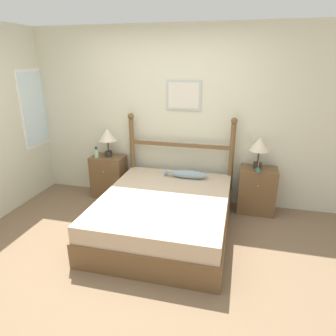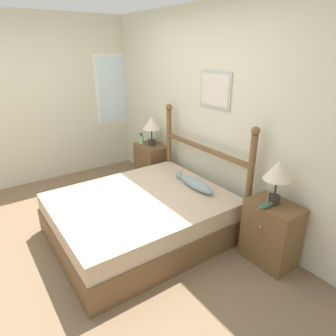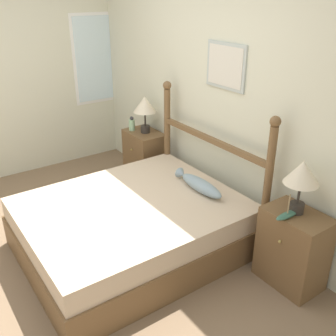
# 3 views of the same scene
# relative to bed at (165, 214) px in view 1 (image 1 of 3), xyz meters

# --- Properties ---
(ground_plane) EXTENTS (16.00, 16.00, 0.00)m
(ground_plane) POSITION_rel_bed_xyz_m (-0.20, -0.65, -0.25)
(ground_plane) COLOR #7A6047
(wall_back) EXTENTS (6.40, 0.08, 2.55)m
(wall_back) POSITION_rel_bed_xyz_m (-0.20, 1.08, 1.03)
(wall_back) COLOR beige
(wall_back) RESTS_ON ground_plane
(bed) EXTENTS (1.57, 1.91, 0.50)m
(bed) POSITION_rel_bed_xyz_m (0.00, 0.00, 0.00)
(bed) COLOR brown
(bed) RESTS_ON ground_plane
(headboard) EXTENTS (1.59, 0.09, 1.34)m
(headboard) POSITION_rel_bed_xyz_m (0.00, 0.92, 0.50)
(headboard) COLOR brown
(headboard) RESTS_ON ground_plane
(nightstand_left) EXTENTS (0.51, 0.37, 0.66)m
(nightstand_left) POSITION_rel_bed_xyz_m (-1.14, 0.85, 0.08)
(nightstand_left) COLOR brown
(nightstand_left) RESTS_ON ground_plane
(nightstand_right) EXTENTS (0.51, 0.37, 0.66)m
(nightstand_right) POSITION_rel_bed_xyz_m (1.14, 0.85, 0.08)
(nightstand_right) COLOR brown
(nightstand_right) RESTS_ON ground_plane
(table_lamp_left) EXTENTS (0.27, 0.27, 0.44)m
(table_lamp_left) POSITION_rel_bed_xyz_m (-1.12, 0.86, 0.74)
(table_lamp_left) COLOR #2D2823
(table_lamp_left) RESTS_ON nightstand_left
(table_lamp_right) EXTENTS (0.27, 0.27, 0.44)m
(table_lamp_right) POSITION_rel_bed_xyz_m (1.11, 0.85, 0.74)
(table_lamp_right) COLOR #2D2823
(table_lamp_right) RESTS_ON nightstand_right
(bottle) EXTENTS (0.07, 0.07, 0.18)m
(bottle) POSITION_rel_bed_xyz_m (-1.28, 0.77, 0.49)
(bottle) COLOR #99C699
(bottle) RESTS_ON nightstand_left
(model_boat) EXTENTS (0.07, 0.24, 0.20)m
(model_boat) POSITION_rel_bed_xyz_m (1.11, 0.74, 0.43)
(model_boat) COLOR #386651
(model_boat) RESTS_ON nightstand_right
(fish_pillow) EXTENTS (0.62, 0.14, 0.12)m
(fish_pillow) POSITION_rel_bed_xyz_m (0.16, 0.66, 0.31)
(fish_pillow) COLOR #8499A3
(fish_pillow) RESTS_ON bed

